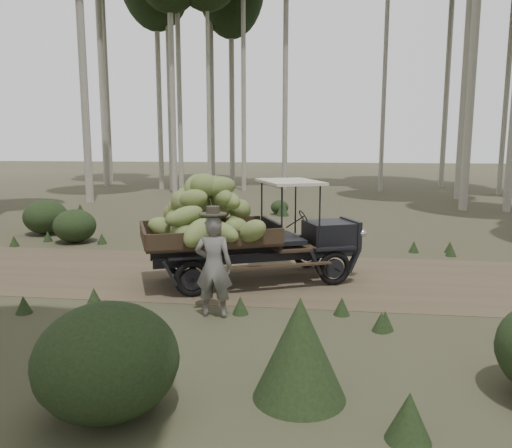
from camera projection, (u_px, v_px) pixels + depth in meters
name	position (u px, v px, depth m)	size (l,w,h in m)	color
ground	(199.00, 274.00, 10.68)	(120.00, 120.00, 0.00)	#473D2B
dirt_track	(199.00, 274.00, 10.68)	(70.00, 4.00, 0.01)	brown
banana_truck	(225.00, 219.00, 9.79)	(4.60, 3.15, 2.28)	black
farmer	(214.00, 265.00, 7.96)	(0.61, 0.45, 1.80)	#605D58
undergrowth	(117.00, 250.00, 10.46)	(24.36, 23.86, 1.36)	#233319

